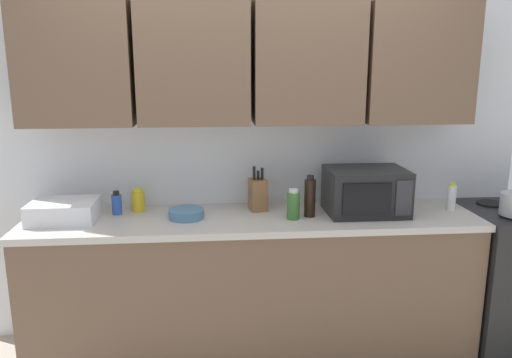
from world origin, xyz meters
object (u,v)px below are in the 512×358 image
at_px(bottle_white_jar, 451,197).
at_px(bottle_blue_cleaner, 117,204).
at_px(bottle_green_oil, 293,205).
at_px(bowl_ceramic_small, 186,214).
at_px(microwave, 366,191).
at_px(dish_rack, 64,211).
at_px(knife_block, 258,194).
at_px(bottle_yellow_mustard, 138,201).
at_px(bottle_soy_dark, 310,197).

distance_m(bottle_white_jar, bottle_blue_cleaner, 2.11).
distance_m(bottle_green_oil, bowl_ceramic_small, 0.65).
xyz_separation_m(microwave, bottle_green_oil, (-0.47, -0.08, -0.05)).
bearing_deg(bottle_green_oil, microwave, 10.06).
relative_size(microwave, dish_rack, 1.26).
distance_m(dish_rack, bottle_white_jar, 2.39).
relative_size(dish_rack, knife_block, 1.33).
bearing_deg(bottle_white_jar, knife_block, 175.56).
distance_m(dish_rack, bottle_yellow_mustard, 0.44).
xyz_separation_m(dish_rack, bottle_yellow_mustard, (0.41, 0.17, 0.01)).
relative_size(dish_rack, bottle_blue_cleaner, 2.60).
distance_m(knife_block, bottle_soy_dark, 0.34).
bearing_deg(bottle_soy_dark, bottle_white_jar, 4.18).
relative_size(knife_block, bottle_white_jar, 1.65).
bearing_deg(bottle_soy_dark, dish_rack, 178.64).
xyz_separation_m(microwave, bottle_white_jar, (0.57, 0.03, -0.06)).
height_order(bottle_yellow_mustard, bottle_blue_cleaner, same).
height_order(bottle_soy_dark, bowl_ceramic_small, bottle_soy_dark).
bearing_deg(bottle_green_oil, knife_block, 132.79).
height_order(bottle_white_jar, bottle_soy_dark, bottle_soy_dark).
bearing_deg(bottle_blue_cleaner, bottle_green_oil, -10.24).
height_order(dish_rack, bowl_ceramic_small, dish_rack).
relative_size(knife_block, bottle_yellow_mustard, 1.96).
distance_m(knife_block, bottle_blue_cleaner, 0.88).
height_order(bottle_green_oil, bottle_blue_cleaner, bottle_green_oil).
bearing_deg(bottle_white_jar, bottle_yellow_mustard, 176.05).
bearing_deg(bowl_ceramic_small, bottle_green_oil, -6.32).
distance_m(microwave, bottle_soy_dark, 0.36).
bearing_deg(dish_rack, bowl_ceramic_small, -0.70).
height_order(knife_block, bottle_yellow_mustard, knife_block).
bearing_deg(dish_rack, bottle_green_oil, -3.36).
xyz_separation_m(bottle_soy_dark, bowl_ceramic_small, (-0.75, 0.03, -0.09)).
distance_m(knife_block, bottle_yellow_mustard, 0.76).
bearing_deg(bottle_yellow_mustard, bottle_green_oil, -14.76).
bearing_deg(microwave, bottle_white_jar, 3.01).
relative_size(bottle_green_oil, bottle_soy_dark, 0.72).
height_order(dish_rack, bottle_soy_dark, bottle_soy_dark).
bearing_deg(microwave, bottle_soy_dark, -173.95).
bearing_deg(bottle_white_jar, bottle_blue_cleaner, 177.81).
height_order(knife_block, bottle_white_jar, knife_block).
relative_size(bottle_white_jar, bottle_soy_dark, 0.68).
distance_m(microwave, bottle_blue_cleaner, 1.54).
distance_m(dish_rack, bottle_soy_dark, 1.46).
bearing_deg(knife_block, bottle_green_oil, -47.21).
xyz_separation_m(dish_rack, bottle_blue_cleaner, (0.29, 0.11, 0.01)).
xyz_separation_m(microwave, bottle_blue_cleaner, (-1.53, 0.11, -0.07)).
height_order(bottle_green_oil, bottle_yellow_mustard, bottle_green_oil).
bearing_deg(bowl_ceramic_small, microwave, 0.61).
height_order(knife_block, bottle_green_oil, knife_block).
distance_m(bottle_green_oil, bottle_blue_cleaner, 1.09).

